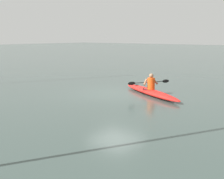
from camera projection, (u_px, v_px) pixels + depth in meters
ground_plane at (116, 93)px, 15.38m from camera, size 160.00×160.00×0.00m
kayak at (151, 92)px, 14.95m from camera, size 4.61×2.85×0.28m
kayaker at (151, 83)px, 14.85m from camera, size 1.11×2.07×0.77m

